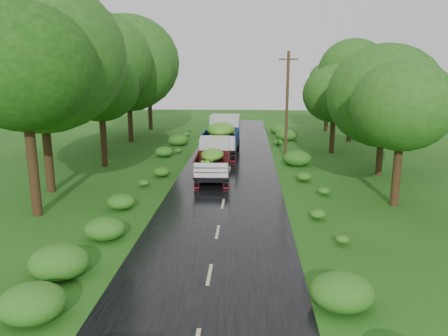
{
  "coord_description": "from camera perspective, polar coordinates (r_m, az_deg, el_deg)",
  "views": [
    {
      "loc": [
        1.27,
        -13.77,
        6.99
      ],
      "look_at": [
        -0.0,
        9.04,
        1.7
      ],
      "focal_mm": 35.0,
      "sensor_mm": 36.0,
      "label": 1
    }
  ],
  "objects": [
    {
      "name": "ground",
      "position": [
        15.49,
        -1.91,
        -13.78
      ],
      "size": [
        120.0,
        120.0,
        0.0
      ],
      "primitive_type": "plane",
      "color": "#1B410E",
      "rests_on": "ground"
    },
    {
      "name": "truck_far",
      "position": [
        35.7,
        -0.14,
        4.51
      ],
      "size": [
        2.79,
        7.23,
        3.0
      ],
      "rotation": [
        0.0,
        0.0,
        -0.04
      ],
      "color": "black",
      "rests_on": "ground"
    },
    {
      "name": "road",
      "position": [
        20.07,
        -0.65,
        -7.32
      ],
      "size": [
        6.5,
        80.0,
        0.02
      ],
      "primitive_type": "cube",
      "color": "black",
      "rests_on": "ground"
    },
    {
      "name": "road_lines",
      "position": [
        21.0,
        -0.46,
        -6.34
      ],
      "size": [
        0.12,
        69.6,
        0.0
      ],
      "color": "#BFB78C",
      "rests_on": "road"
    },
    {
      "name": "truck_near",
      "position": [
        27.83,
        -1.38,
        1.35
      ],
      "size": [
        2.15,
        5.75,
        2.4
      ],
      "rotation": [
        0.0,
        0.0,
        0.03
      ],
      "color": "black",
      "rests_on": "ground"
    },
    {
      "name": "trees_right",
      "position": [
        35.98,
        17.07,
        10.08
      ],
      "size": [
        6.17,
        30.16,
        8.32
      ],
      "color": "black",
      "rests_on": "ground"
    },
    {
      "name": "trees_left",
      "position": [
        37.1,
        -15.01,
        12.68
      ],
      "size": [
        6.13,
        33.52,
        9.52
      ],
      "color": "black",
      "rests_on": "ground"
    },
    {
      "name": "utility_pole",
      "position": [
        34.42,
        8.23,
        8.28
      ],
      "size": [
        1.44,
        0.23,
        8.2
      ],
      "rotation": [
        0.0,
        0.0,
        0.02
      ],
      "color": "#382616",
      "rests_on": "ground"
    },
    {
      "name": "shrubs",
      "position": [
        28.58,
        0.55,
        -0.4
      ],
      "size": [
        11.9,
        44.0,
        0.7
      ],
      "color": "#186819",
      "rests_on": "ground"
    }
  ]
}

